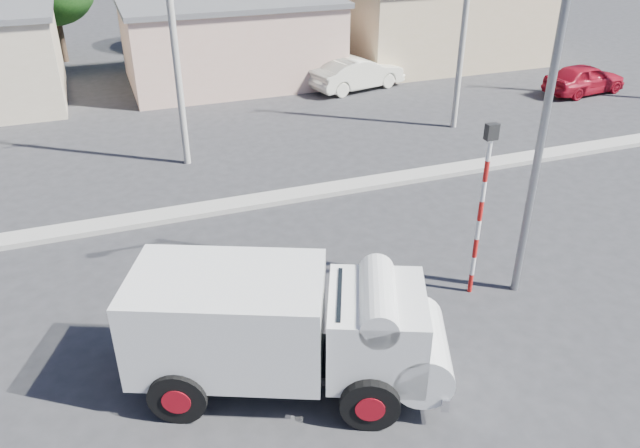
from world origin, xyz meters
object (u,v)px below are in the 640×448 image
object	(u,v)px
car_red	(585,79)
streetlight	(543,96)
bicycle	(270,319)
traffic_pole	(482,197)
car_cream	(357,73)
truck	(289,327)
cyclist	(269,306)

from	to	relation	value
car_red	streetlight	size ratio (longest dim) A/B	0.46
bicycle	traffic_pole	bearing A→B (deg)	-66.09
car_cream	truck	bearing A→B (deg)	139.46
truck	bicycle	xyz separation A→B (m)	(0.03, 1.57, -0.92)
cyclist	car_cream	distance (m)	19.19
traffic_pole	streetlight	world-z (taller)	streetlight
streetlight	truck	bearing A→B (deg)	-168.63
bicycle	cyclist	xyz separation A→B (m)	(0.00, 0.00, 0.34)
truck	traffic_pole	distance (m)	5.50
car_red	streetlight	distance (m)	18.79
car_cream	traffic_pole	world-z (taller)	traffic_pole
car_cream	traffic_pole	bearing A→B (deg)	152.45
streetlight	car_cream	bearing A→B (deg)	79.34
streetlight	cyclist	bearing A→B (deg)	176.73
traffic_pole	streetlight	bearing A→B (deg)	-17.73
truck	bicycle	size ratio (longest dim) A/B	3.63
bicycle	cyclist	bearing A→B (deg)	0.00
bicycle	car_red	size ratio (longest dim) A/B	0.43
car_red	streetlight	xyz separation A→B (m)	(-13.11, -12.76, 4.25)
bicycle	streetlight	xyz separation A→B (m)	(6.06, -0.35, 4.50)
car_cream	traffic_pole	distance (m)	17.45
car_cream	streetlight	world-z (taller)	streetlight
bicycle	car_red	distance (m)	22.84
bicycle	car_cream	bearing A→B (deg)	-4.49
truck	car_cream	size ratio (longest dim) A/B	1.36
truck	car_red	distance (m)	23.76
car_red	car_cream	bearing A→B (deg)	59.64
car_red	cyclist	bearing A→B (deg)	116.49
truck	traffic_pole	xyz separation A→B (m)	(5.15, 1.52, 1.20)
truck	cyclist	world-z (taller)	truck
car_red	traffic_pole	size ratio (longest dim) A/B	0.96
truck	bicycle	distance (m)	1.82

